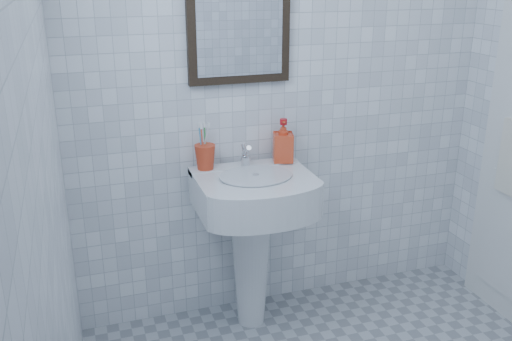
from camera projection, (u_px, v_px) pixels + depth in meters
name	position (u px, v px, depth m)	size (l,w,h in m)	color
wall_back	(285.00, 77.00, 2.85)	(2.20, 0.02, 2.50)	white
wall_left	(50.00, 184.00, 1.45)	(0.02, 2.40, 2.50)	white
washbasin	(252.00, 224.00, 2.81)	(0.55, 0.41, 0.85)	silver
faucet	(246.00, 157.00, 2.80)	(0.05, 0.10, 0.12)	silver
toothbrush_cup	(205.00, 157.00, 2.75)	(0.10, 0.10, 0.12)	red
soap_dispenser	(283.00, 141.00, 2.85)	(0.10, 0.10, 0.22)	red
wall_mirror	(239.00, 17.00, 2.66)	(0.50, 0.04, 0.62)	black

